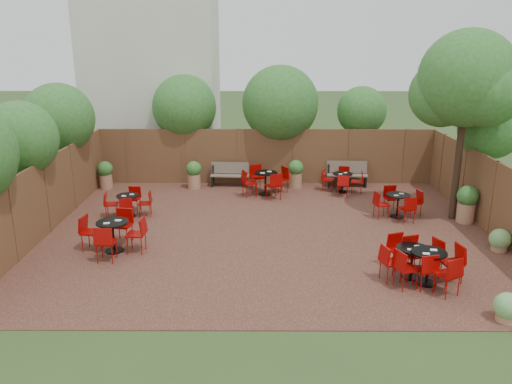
{
  "coord_description": "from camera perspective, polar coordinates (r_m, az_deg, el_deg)",
  "views": [
    {
      "loc": [
        -0.29,
        -13.23,
        5.08
      ],
      "look_at": [
        -0.36,
        0.5,
        1.0
      ],
      "focal_mm": 36.25,
      "sensor_mm": 36.0,
      "label": 1
    }
  ],
  "objects": [
    {
      "name": "bistro_tables",
      "position": [
        14.29,
        3.68,
        -2.43
      ],
      "size": [
        9.35,
        8.4,
        0.9
      ],
      "color": "black",
      "rests_on": "courtyard_paving"
    },
    {
      "name": "fence_back",
      "position": [
        18.69,
        1.17,
        3.93
      ],
      "size": [
        12.0,
        0.08,
        2.0
      ],
      "primitive_type": "cube",
      "color": "brown",
      "rests_on": "ground"
    },
    {
      "name": "fence_left",
      "position": [
        14.98,
        -22.14,
        -0.51
      ],
      "size": [
        0.08,
        10.0,
        2.0
      ],
      "primitive_type": "cube",
      "color": "brown",
      "rests_on": "ground"
    },
    {
      "name": "park_bench_left",
      "position": [
        18.47,
        -2.89,
        2.0
      ],
      "size": [
        1.38,
        0.55,
        0.83
      ],
      "rotation": [
        0.0,
        0.0,
        -0.09
      ],
      "color": "brown",
      "rests_on": "courtyard_paving"
    },
    {
      "name": "neighbour_building",
      "position": [
        21.67,
        -11.23,
        13.38
      ],
      "size": [
        5.0,
        4.0,
        8.0
      ],
      "primitive_type": "cube",
      "color": "beige",
      "rests_on": "ground"
    },
    {
      "name": "planters",
      "position": [
        17.06,
        1.78,
        1.19
      ],
      "size": [
        11.86,
        4.16,
        1.08
      ],
      "color": "#9A6C4D",
      "rests_on": "courtyard_paving"
    },
    {
      "name": "overhang_foliage",
      "position": [
        16.5,
        -6.63,
        8.14
      ],
      "size": [
        15.46,
        10.69,
        2.76
      ],
      "color": "#2A6621",
      "rests_on": "ground"
    },
    {
      "name": "courtyard_tree",
      "position": [
        15.49,
        22.22,
        10.93
      ],
      "size": [
        2.8,
        2.7,
        5.36
      ],
      "rotation": [
        0.0,
        0.0,
        -0.04
      ],
      "color": "black",
      "rests_on": "courtyard_paving"
    },
    {
      "name": "park_bench_right",
      "position": [
        18.71,
        10.01,
        2.03
      ],
      "size": [
        1.45,
        0.55,
        0.88
      ],
      "rotation": [
        0.0,
        0.0,
        -0.06
      ],
      "color": "brown",
      "rests_on": "courtyard_paving"
    },
    {
      "name": "courtyard_paving",
      "position": [
        14.17,
        1.44,
        -4.42
      ],
      "size": [
        12.0,
        10.0,
        0.02
      ],
      "primitive_type": "cube",
      "color": "#3A1B17",
      "rests_on": "ground"
    },
    {
      "name": "fence_right",
      "position": [
        15.21,
        24.7,
        -0.57
      ],
      "size": [
        0.08,
        10.0,
        2.0
      ],
      "primitive_type": "cube",
      "color": "brown",
      "rests_on": "ground"
    },
    {
      "name": "ground",
      "position": [
        14.18,
        1.44,
        -4.46
      ],
      "size": [
        80.0,
        80.0,
        0.0
      ],
      "primitive_type": "plane",
      "color": "#354F23",
      "rests_on": "ground"
    }
  ]
}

